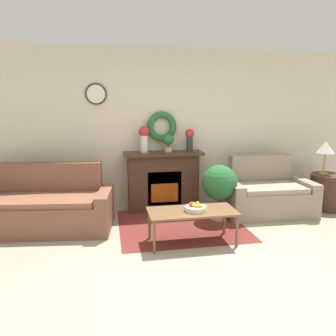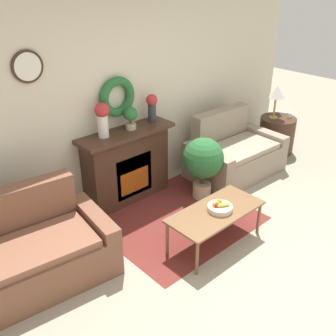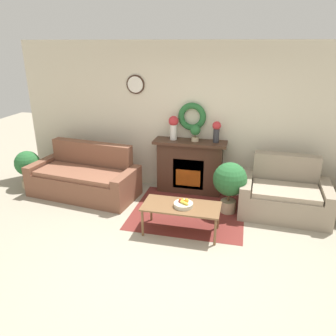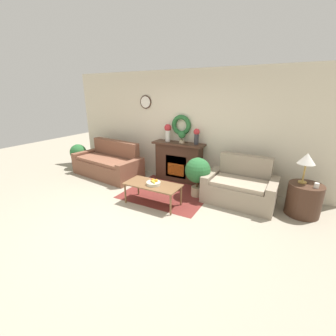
{
  "view_description": "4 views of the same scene",
  "coord_description": "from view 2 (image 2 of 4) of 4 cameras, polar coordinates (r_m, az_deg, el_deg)",
  "views": [
    {
      "loc": [
        -0.99,
        -3.18,
        1.77
      ],
      "look_at": [
        -0.2,
        1.11,
        0.93
      ],
      "focal_mm": 35.0,
      "sensor_mm": 36.0,
      "label": 1
    },
    {
      "loc": [
        -2.81,
        -1.63,
        2.86
      ],
      "look_at": [
        -0.19,
        1.23,
        0.85
      ],
      "focal_mm": 42.0,
      "sensor_mm": 36.0,
      "label": 2
    },
    {
      "loc": [
        0.84,
        -3.46,
        2.66
      ],
      "look_at": [
        -0.3,
        1.33,
        0.76
      ],
      "focal_mm": 35.0,
      "sensor_mm": 36.0,
      "label": 3
    },
    {
      "loc": [
        2.29,
        -2.8,
        2.16
      ],
      "look_at": [
        0.12,
        1.21,
        0.64
      ],
      "focal_mm": 24.0,
      "sensor_mm": 36.0,
      "label": 4
    }
  ],
  "objects": [
    {
      "name": "mug",
      "position": [
        6.86,
        17.16,
        7.34
      ],
      "size": [
        0.08,
        0.08,
        0.09
      ],
      "color": "silver",
      "rests_on": "side_table_by_loveseat"
    },
    {
      "name": "potted_plant_floor_by_loveseat",
      "position": [
        5.23,
        5.12,
        1.08
      ],
      "size": [
        0.55,
        0.55,
        0.87
      ],
      "color": "tan",
      "rests_on": "ground_plane"
    },
    {
      "name": "floor_rug",
      "position": [
        5.02,
        1.1,
        -7.34
      ],
      "size": [
        1.83,
        1.63,
        0.01
      ],
      "color": "maroon",
      "rests_on": "ground_plane"
    },
    {
      "name": "loveseat_right",
      "position": [
        6.05,
        9.49,
        2.06
      ],
      "size": [
        1.43,
        0.95,
        0.93
      ],
      "rotation": [
        0.0,
        0.0,
        -0.04
      ],
      "color": "gray",
      "rests_on": "ground_plane"
    },
    {
      "name": "couch_left",
      "position": [
        4.19,
        -21.95,
        -12.41
      ],
      "size": [
        2.05,
        1.11,
        0.92
      ],
      "rotation": [
        0.0,
        0.0,
        -0.12
      ],
      "color": "brown",
      "rests_on": "ground_plane"
    },
    {
      "name": "table_lamp",
      "position": [
        6.65,
        15.49,
        10.57
      ],
      "size": [
        0.3,
        0.3,
        0.56
      ],
      "color": "#B28E42",
      "rests_on": "side_table_by_loveseat"
    },
    {
      "name": "vase_on_mantel_left",
      "position": [
        4.77,
        -9.5,
        7.27
      ],
      "size": [
        0.18,
        0.18,
        0.43
      ],
      "color": "silver",
      "rests_on": "fireplace"
    },
    {
      "name": "side_table_by_loveseat",
      "position": [
        6.92,
        15.47,
        4.67
      ],
      "size": [
        0.59,
        0.59,
        0.6
      ],
      "color": "#42281C",
      "rests_on": "ground_plane"
    },
    {
      "name": "potted_plant_on_mantel",
      "position": [
        5.0,
        -5.48,
        7.52
      ],
      "size": [
        0.18,
        0.18,
        0.3
      ],
      "color": "tan",
      "rests_on": "fireplace"
    },
    {
      "name": "coffee_table",
      "position": [
        4.43,
        6.93,
        -6.59
      ],
      "size": [
        1.13,
        0.53,
        0.44
      ],
      "color": "brown",
      "rests_on": "ground_plane"
    },
    {
      "name": "vase_on_mantel_right",
      "position": [
        5.21,
        -2.36,
        9.0
      ],
      "size": [
        0.15,
        0.15,
        0.38
      ],
      "color": "#2D2D33",
      "rests_on": "fireplace"
    },
    {
      "name": "fireplace",
      "position": [
        5.22,
        -6.0,
        0.42
      ],
      "size": [
        1.32,
        0.41,
        1.0
      ],
      "color": "#42281C",
      "rests_on": "ground_plane"
    },
    {
      "name": "wall_back",
      "position": [
        5.11,
        -7.14,
        9.99
      ],
      "size": [
        6.8,
        0.17,
        2.7
      ],
      "color": "beige",
      "rests_on": "ground_plane"
    },
    {
      "name": "ground_plane",
      "position": [
        4.33,
        13.43,
        -14.93
      ],
      "size": [
        16.0,
        16.0,
        0.0
      ],
      "primitive_type": "plane",
      "color": "#9E937F"
    },
    {
      "name": "fruit_bowl",
      "position": [
        4.4,
        7.47,
        -5.65
      ],
      "size": [
        0.28,
        0.28,
        0.11
      ],
      "color": "beige",
      "rests_on": "coffee_table"
    }
  ]
}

